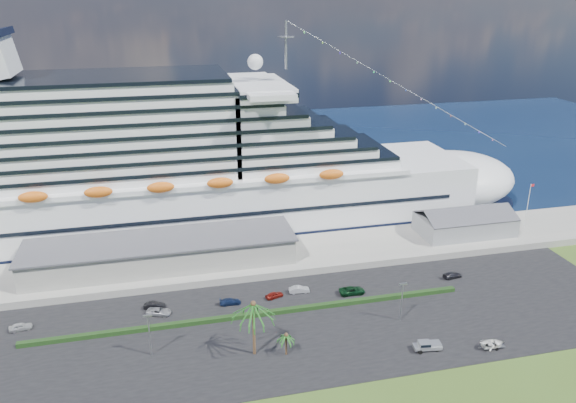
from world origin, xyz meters
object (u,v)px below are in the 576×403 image
object	(u,v)px
cruise_ship	(169,171)
pickup_truck	(427,345)
parked_car_3	(230,302)
boat_trailer	(493,344)

from	to	relation	value
cruise_ship	pickup_truck	bearing A→B (deg)	-57.52
parked_car_3	cruise_ship	bearing A→B (deg)	15.42
boat_trailer	cruise_ship	bearing A→B (deg)	128.27
parked_car_3	pickup_truck	bearing A→B (deg)	-123.81
parked_car_3	boat_trailer	bearing A→B (deg)	-118.04
parked_car_3	pickup_truck	distance (m)	40.35
cruise_ship	pickup_truck	world-z (taller)	cruise_ship
cruise_ship	parked_car_3	size ratio (longest dim) A/B	43.27
cruise_ship	boat_trailer	bearing A→B (deg)	-51.73
pickup_truck	cruise_ship	bearing A→B (deg)	122.48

